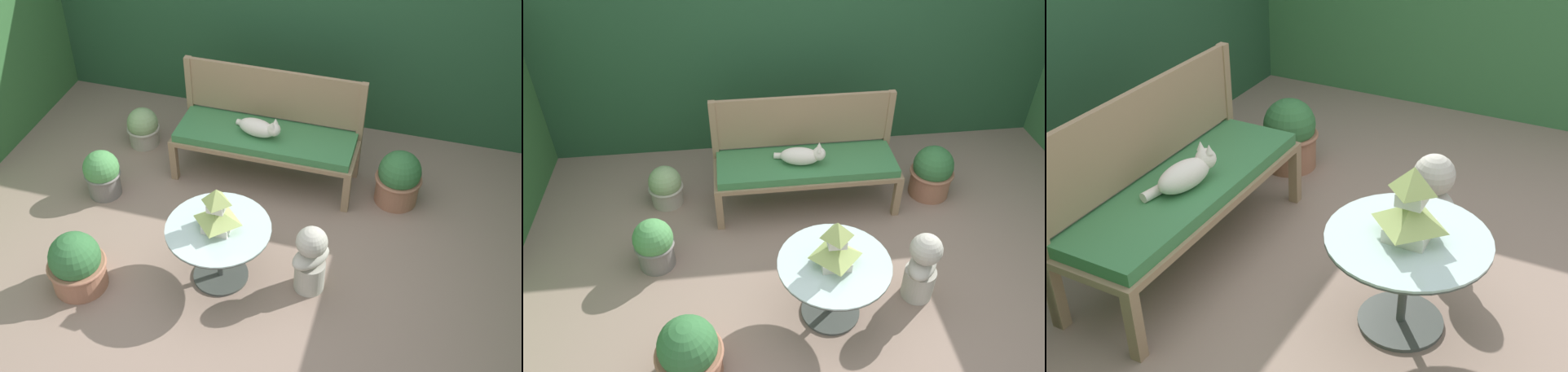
# 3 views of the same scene
# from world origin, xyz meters

# --- Properties ---
(ground) EXTENTS (30.00, 30.00, 0.00)m
(ground) POSITION_xyz_m (0.00, 0.00, 0.00)
(ground) COLOR gray
(foliage_hedge_back) EXTENTS (6.40, 1.05, 2.00)m
(foliage_hedge_back) POSITION_xyz_m (0.00, 2.42, 1.00)
(foliage_hedge_back) COLOR #234C2D
(foliage_hedge_back) RESTS_ON ground
(garden_bench) EXTENTS (1.59, 0.53, 0.48)m
(garden_bench) POSITION_xyz_m (-0.10, 0.91, 0.41)
(garden_bench) COLOR #937556
(garden_bench) RESTS_ON ground
(bench_backrest) EXTENTS (1.59, 0.06, 0.96)m
(bench_backrest) POSITION_xyz_m (-0.10, 1.15, 0.68)
(bench_backrest) COLOR #937556
(bench_backrest) RESTS_ON ground
(cat) EXTENTS (0.43, 0.23, 0.20)m
(cat) POSITION_xyz_m (-0.15, 0.87, 0.56)
(cat) COLOR silver
(cat) RESTS_ON garden_bench
(patio_table) EXTENTS (0.76, 0.76, 0.51)m
(patio_table) POSITION_xyz_m (-0.11, -0.31, 0.40)
(patio_table) COLOR #424742
(patio_table) RESTS_ON ground
(pagoda_birdhouse) EXTENTS (0.26, 0.26, 0.36)m
(pagoda_birdhouse) POSITION_xyz_m (-0.11, -0.31, 0.66)
(pagoda_birdhouse) COLOR silver
(pagoda_birdhouse) RESTS_ON patio_table
(garden_bust) EXTENTS (0.33, 0.37, 0.59)m
(garden_bust) POSITION_xyz_m (0.56, -0.23, 0.30)
(garden_bust) COLOR #B7B2A3
(garden_bust) RESTS_ON ground
(potted_plant_patio_mid) EXTENTS (0.40, 0.40, 0.49)m
(potted_plant_patio_mid) POSITION_xyz_m (1.05, 0.92, 0.24)
(potted_plant_patio_mid) COLOR #9E664C
(potted_plant_patio_mid) RESTS_ON ground
(potted_plant_bench_right) EXTENTS (0.31, 0.31, 0.43)m
(potted_plant_bench_right) POSITION_xyz_m (-1.38, 0.31, 0.22)
(potted_plant_bench_right) COLOR slate
(potted_plant_bench_right) RESTS_ON ground
(potted_plant_hedge_corner) EXTENTS (0.31, 0.31, 0.38)m
(potted_plant_hedge_corner) POSITION_xyz_m (-1.34, 1.07, 0.18)
(potted_plant_hedge_corner) COLOR #ADA393
(potted_plant_hedge_corner) RESTS_ON ground
(potted_plant_bench_left) EXTENTS (0.44, 0.44, 0.49)m
(potted_plant_bench_left) POSITION_xyz_m (-1.08, -0.69, 0.22)
(potted_plant_bench_left) COLOR #9E664C
(potted_plant_bench_left) RESTS_ON ground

